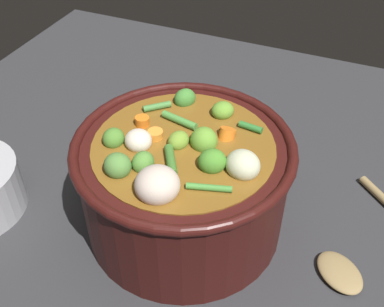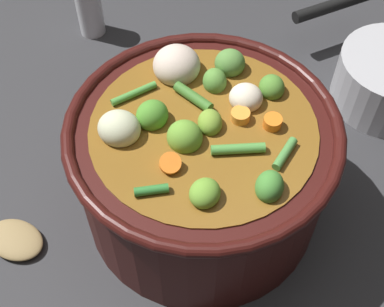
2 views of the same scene
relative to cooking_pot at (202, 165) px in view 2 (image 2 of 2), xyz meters
The scene contains 3 objects.
ground_plane 0.08m from the cooking_pot, ahead, with size 1.10×1.10×0.00m, color #2D2D30.
cooking_pot is the anchor object (origin of this frame).
salt_shaker 0.36m from the cooking_pot, 168.16° to the right, with size 0.04×0.04×0.09m.
Camera 2 is at (0.32, -0.10, 0.54)m, focal length 48.82 mm.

